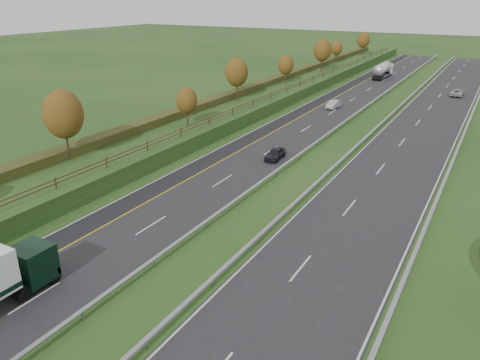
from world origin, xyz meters
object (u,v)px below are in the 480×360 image
object	(u,v)px
road_tanker	(383,70)
car_oncoming	(457,92)
car_small_far	(387,68)
car_dark_near	(275,154)
car_silver_mid	(334,104)

from	to	relation	value
road_tanker	car_oncoming	bearing A→B (deg)	-39.48
car_small_far	road_tanker	bearing A→B (deg)	-84.46
car_dark_near	car_silver_mid	distance (m)	29.92
car_silver_mid	car_small_far	world-z (taller)	car_silver_mid
car_silver_mid	car_oncoming	world-z (taller)	car_silver_mid
car_dark_near	car_small_far	bearing A→B (deg)	89.19
car_dark_near	car_oncoming	xyz separation A→B (m)	(15.08, 52.02, 0.02)
road_tanker	car_oncoming	xyz separation A→B (m)	(18.11, -14.92, -1.13)
car_dark_near	car_oncoming	world-z (taller)	car_oncoming
car_silver_mid	car_small_far	distance (m)	48.05
car_dark_near	car_small_far	world-z (taller)	car_dark_near
car_silver_mid	car_oncoming	xyz separation A→B (m)	(17.77, 22.22, -0.01)
road_tanker	car_oncoming	size ratio (longest dim) A/B	2.24
car_silver_mid	car_dark_near	bearing A→B (deg)	-80.93
car_silver_mid	car_oncoming	size ratio (longest dim) A/B	0.86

